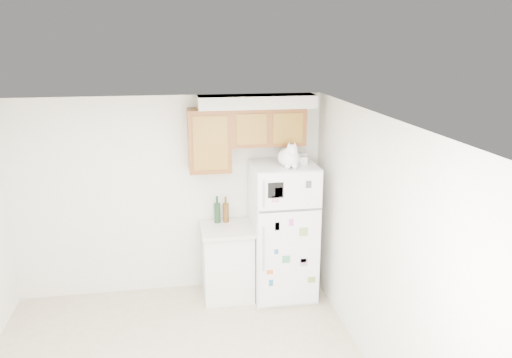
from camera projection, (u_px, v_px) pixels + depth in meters
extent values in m
cube|color=white|center=(170.00, 196.00, 6.21)|extent=(3.80, 0.04, 2.50)
cube|color=white|center=(378.00, 251.00, 4.62)|extent=(0.04, 4.00, 2.50)
cube|color=white|center=(163.00, 122.00, 3.97)|extent=(3.80, 4.00, 0.04)
cube|color=brown|center=(267.00, 126.00, 6.00)|extent=(0.90, 0.33, 0.45)
cube|color=brown|center=(209.00, 140.00, 5.93)|extent=(0.50, 0.33, 0.75)
cube|color=silver|center=(257.00, 101.00, 5.91)|extent=(1.40, 0.37, 0.15)
cube|color=white|center=(283.00, 230.00, 6.18)|extent=(0.76, 0.72, 1.70)
cube|color=white|center=(291.00, 191.00, 5.65)|extent=(0.74, 0.03, 0.44)
cube|color=white|center=(290.00, 259.00, 5.88)|extent=(0.74, 0.03, 1.19)
cube|color=#59595B|center=(291.00, 210.00, 5.72)|extent=(0.74, 0.03, 0.02)
cylinder|color=silver|center=(264.00, 194.00, 5.58)|extent=(0.02, 0.02, 0.32)
cylinder|color=silver|center=(263.00, 249.00, 5.76)|extent=(0.02, 0.02, 0.55)
cube|color=black|center=(276.00, 190.00, 5.60)|extent=(0.18, 0.00, 0.18)
cube|color=white|center=(277.00, 228.00, 5.73)|extent=(0.22, 0.00, 0.28)
cube|color=#48474C|center=(309.00, 184.00, 5.65)|extent=(0.07, 0.00, 0.08)
cube|color=#AA79A1|center=(304.00, 262.00, 5.91)|extent=(0.09, 0.00, 0.10)
cube|color=#B5819B|center=(275.00, 199.00, 5.63)|extent=(0.08, 0.00, 0.07)
cube|color=silver|center=(291.00, 244.00, 5.81)|extent=(0.08, 0.00, 0.05)
cube|color=silver|center=(308.00, 204.00, 5.71)|extent=(0.05, 0.00, 0.05)
cube|color=#C59345|center=(279.00, 192.00, 5.61)|extent=(0.09, 0.00, 0.11)
cube|color=gold|center=(277.00, 226.00, 5.72)|extent=(0.05, 0.00, 0.10)
cube|color=#D05E22|center=(270.00, 272.00, 5.87)|extent=(0.08, 0.00, 0.05)
cube|color=white|center=(303.00, 260.00, 5.90)|extent=(0.08, 0.00, 0.06)
cube|color=#27689F|center=(271.00, 283.00, 5.91)|extent=(0.05, 0.00, 0.08)
cube|color=white|center=(294.00, 263.00, 5.88)|extent=(0.07, 0.00, 0.08)
cube|color=#3F8C66|center=(286.00, 259.00, 5.86)|extent=(0.09, 0.00, 0.09)
cube|color=#79A050|center=(304.00, 232.00, 5.80)|extent=(0.10, 0.00, 0.10)
cube|color=olive|center=(312.00, 280.00, 5.99)|extent=(0.09, 0.00, 0.07)
cube|color=#23588E|center=(276.00, 252.00, 5.81)|extent=(0.05, 0.00, 0.06)
cube|color=#D153AF|center=(291.00, 223.00, 5.74)|extent=(0.05, 0.00, 0.08)
cube|color=white|center=(227.00, 263.00, 6.24)|extent=(0.60, 0.60, 0.88)
cube|color=silver|center=(227.00, 229.00, 6.09)|extent=(0.64, 0.64, 0.04)
ellipsoid|color=white|center=(289.00, 158.00, 5.83)|extent=(0.25, 0.34, 0.21)
ellipsoid|color=white|center=(291.00, 155.00, 5.72)|extent=(0.18, 0.15, 0.20)
sphere|color=white|center=(292.00, 150.00, 5.65)|extent=(0.13, 0.13, 0.13)
cone|color=white|center=(289.00, 145.00, 5.63)|extent=(0.04, 0.04, 0.05)
cone|color=white|center=(295.00, 144.00, 5.64)|extent=(0.04, 0.04, 0.05)
cone|color=#D88C8C|center=(289.00, 145.00, 5.63)|extent=(0.02, 0.02, 0.03)
cone|color=#D88C8C|center=(295.00, 145.00, 5.64)|extent=(0.02, 0.02, 0.03)
sphere|color=white|center=(293.00, 153.00, 5.61)|extent=(0.05, 0.05, 0.05)
sphere|color=white|center=(287.00, 166.00, 5.71)|extent=(0.07, 0.07, 0.07)
sphere|color=white|center=(295.00, 166.00, 5.73)|extent=(0.07, 0.07, 0.07)
cylinder|color=white|center=(295.00, 161.00, 5.97)|extent=(0.15, 0.21, 0.07)
cube|color=white|center=(298.00, 157.00, 6.08)|extent=(0.22, 0.19, 0.10)
cube|color=white|center=(301.00, 160.00, 5.94)|extent=(0.17, 0.14, 0.09)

